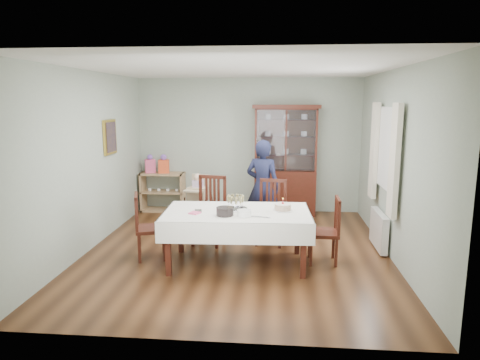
# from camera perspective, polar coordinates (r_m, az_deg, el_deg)

# --- Properties ---
(floor) EXTENTS (5.00, 5.00, 0.00)m
(floor) POSITION_cam_1_polar(r_m,az_deg,el_deg) (6.59, -0.40, -9.43)
(floor) COLOR #593319
(floor) RESTS_ON ground
(room_shell) EXTENTS (5.00, 5.00, 5.00)m
(room_shell) POSITION_cam_1_polar(r_m,az_deg,el_deg) (6.75, 0.00, 5.89)
(room_shell) COLOR #9EAA99
(room_shell) RESTS_ON floor
(dining_table) EXTENTS (2.05, 1.23, 0.76)m
(dining_table) POSITION_cam_1_polar(r_m,az_deg,el_deg) (5.97, -0.39, -7.67)
(dining_table) COLOR #441711
(dining_table) RESTS_ON floor
(china_cabinet) EXTENTS (1.30, 0.48, 2.18)m
(china_cabinet) POSITION_cam_1_polar(r_m,az_deg,el_deg) (8.50, 6.07, 2.85)
(china_cabinet) COLOR #441711
(china_cabinet) RESTS_ON floor
(sideboard) EXTENTS (0.90, 0.38, 0.80)m
(sideboard) POSITION_cam_1_polar(r_m,az_deg,el_deg) (8.96, -10.23, -1.56)
(sideboard) COLOR tan
(sideboard) RESTS_ON floor
(picture_frame) EXTENTS (0.04, 0.48, 0.58)m
(picture_frame) POSITION_cam_1_polar(r_m,az_deg,el_deg) (7.54, -16.96, 5.50)
(picture_frame) COLOR gold
(picture_frame) RESTS_ON room_shell
(window) EXTENTS (0.04, 1.02, 1.22)m
(window) POSITION_cam_1_polar(r_m,az_deg,el_deg) (6.71, 19.12, 3.95)
(window) COLOR white
(window) RESTS_ON room_shell
(curtain_left) EXTENTS (0.07, 0.30, 1.55)m
(curtain_left) POSITION_cam_1_polar(r_m,az_deg,el_deg) (6.11, 19.91, 2.37)
(curtain_left) COLOR silver
(curtain_left) RESTS_ON room_shell
(curtain_right) EXTENTS (0.07, 0.30, 1.55)m
(curtain_right) POSITION_cam_1_polar(r_m,az_deg,el_deg) (7.30, 17.46, 3.75)
(curtain_right) COLOR silver
(curtain_right) RESTS_ON room_shell
(radiator) EXTENTS (0.10, 0.80, 0.55)m
(radiator) POSITION_cam_1_polar(r_m,az_deg,el_deg) (6.94, 18.02, -6.34)
(radiator) COLOR white
(radiator) RESTS_ON floor
(chair_far_left) EXTENTS (0.55, 0.55, 1.07)m
(chair_far_left) POSITION_cam_1_polar(r_m,az_deg,el_deg) (6.87, -4.15, -5.83)
(chair_far_left) COLOR #441711
(chair_far_left) RESTS_ON floor
(chair_far_right) EXTENTS (0.52, 0.52, 1.01)m
(chair_far_right) POSITION_cam_1_polar(r_m,az_deg,el_deg) (6.87, 4.11, -6.00)
(chair_far_right) COLOR #441711
(chair_far_right) RESTS_ON floor
(chair_end_left) EXTENTS (0.53, 0.53, 0.95)m
(chair_end_left) POSITION_cam_1_polar(r_m,az_deg,el_deg) (6.36, -11.89, -7.72)
(chair_end_left) COLOR #441711
(chair_end_left) RESTS_ON floor
(chair_end_right) EXTENTS (0.42, 0.42, 0.93)m
(chair_end_right) POSITION_cam_1_polar(r_m,az_deg,el_deg) (6.19, 11.12, -8.27)
(chair_end_right) COLOR #441711
(chair_end_right) RESTS_ON floor
(woman) EXTENTS (0.68, 0.55, 1.61)m
(woman) POSITION_cam_1_polar(r_m,az_deg,el_deg) (7.30, 3.05, -0.89)
(woman) COLOR black
(woman) RESTS_ON floor
(high_chair) EXTENTS (0.53, 0.53, 0.98)m
(high_chair) POSITION_cam_1_polar(r_m,az_deg,el_deg) (7.70, -5.56, -3.55)
(high_chair) COLOR black
(high_chair) RESTS_ON floor
(champagne_tray) EXTENTS (0.33, 0.33, 0.20)m
(champagne_tray) POSITION_cam_1_polar(r_m,az_deg,el_deg) (5.95, -0.61, -3.34)
(champagne_tray) COLOR silver
(champagne_tray) RESTS_ON dining_table
(birthday_cake) EXTENTS (0.26, 0.26, 0.18)m
(birthday_cake) POSITION_cam_1_polar(r_m,az_deg,el_deg) (5.91, 5.72, -3.65)
(birthday_cake) COLOR white
(birthday_cake) RESTS_ON dining_table
(plate_stack_dark) EXTENTS (0.29, 0.29, 0.11)m
(plate_stack_dark) POSITION_cam_1_polar(r_m,az_deg,el_deg) (5.65, -2.03, -4.20)
(plate_stack_dark) COLOR black
(plate_stack_dark) RESTS_ON dining_table
(plate_stack_white) EXTENTS (0.21, 0.21, 0.08)m
(plate_stack_white) POSITION_cam_1_polar(r_m,az_deg,el_deg) (5.61, 0.56, -4.45)
(plate_stack_white) COLOR white
(plate_stack_white) RESTS_ON dining_table
(napkin_stack) EXTENTS (0.17, 0.17, 0.02)m
(napkin_stack) POSITION_cam_1_polar(r_m,az_deg,el_deg) (5.78, -6.07, -4.39)
(napkin_stack) COLOR #E0527D
(napkin_stack) RESTS_ON dining_table
(cutlery) EXTENTS (0.15, 0.19, 0.01)m
(cutlery) POSITION_cam_1_polar(r_m,az_deg,el_deg) (5.90, -5.95, -4.10)
(cutlery) COLOR silver
(cutlery) RESTS_ON dining_table
(cake_knife) EXTENTS (0.28, 0.08, 0.01)m
(cake_knife) POSITION_cam_1_polar(r_m,az_deg,el_deg) (5.57, 2.63, -4.93)
(cake_knife) COLOR silver
(cake_knife) RESTS_ON dining_table
(gift_bag_pink) EXTENTS (0.24, 0.20, 0.38)m
(gift_bag_pink) POSITION_cam_1_polar(r_m,az_deg,el_deg) (8.91, -11.89, 2.02)
(gift_bag_pink) COLOR #E0527D
(gift_bag_pink) RESTS_ON sideboard
(gift_bag_orange) EXTENTS (0.23, 0.18, 0.38)m
(gift_bag_orange) POSITION_cam_1_polar(r_m,az_deg,el_deg) (8.83, -10.13, 2.03)
(gift_bag_orange) COLOR #F25126
(gift_bag_orange) RESTS_ON sideboard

